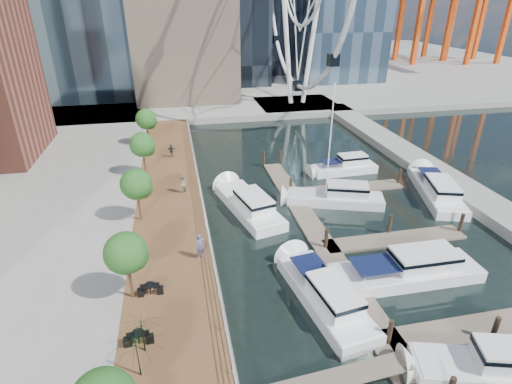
{
  "coord_description": "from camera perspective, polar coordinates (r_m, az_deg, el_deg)",
  "views": [
    {
      "loc": [
        -7.81,
        -16.91,
        17.9
      ],
      "look_at": [
        -1.57,
        13.2,
        3.0
      ],
      "focal_mm": 28.0,
      "sensor_mm": 36.0,
      "label": 1
    }
  ],
  "objects": [
    {
      "name": "pedestrian_near",
      "position": [
        29.04,
        -7.96,
        -7.68
      ],
      "size": [
        0.85,
        0.72,
        1.97
      ],
      "primitive_type": "imported",
      "rotation": [
        0.0,
        0.0,
        0.42
      ],
      "color": "#50516B",
      "rests_on": "boardwalk"
    },
    {
      "name": "yacht_foreground",
      "position": [
        30.87,
        20.38,
        -11.49
      ],
      "size": [
        11.72,
        3.23,
        2.15
      ],
      "primitive_type": null,
      "rotation": [
        0.0,
        0.0,
        1.56
      ],
      "color": "white",
      "rests_on": "ground"
    },
    {
      "name": "pedestrian_mid",
      "position": [
        38.87,
        -10.57,
        1.16
      ],
      "size": [
        1.08,
        1.16,
        1.9
      ],
      "primitive_type": "imported",
      "rotation": [
        0.0,
        0.0,
        -2.08
      ],
      "color": "gray",
      "rests_on": "boardwalk"
    },
    {
      "name": "seawall",
      "position": [
        36.39,
        -7.44,
        -2.95
      ],
      "size": [
        0.25,
        60.0,
        1.0
      ],
      "primitive_type": "cube",
      "color": "#595954",
      "rests_on": "ground"
    },
    {
      "name": "street_trees",
      "position": [
        33.97,
        -16.75,
        1.07
      ],
      "size": [
        2.6,
        42.6,
        4.6
      ],
      "color": "#3F2B1C",
      "rests_on": "ground"
    },
    {
      "name": "pedestrian_far",
      "position": [
        48.27,
        -11.97,
        5.79
      ],
      "size": [
        0.96,
        0.48,
        1.59
      ],
      "primitive_type": "imported",
      "rotation": [
        0.0,
        0.0,
        3.04
      ],
      "color": "#2F363B",
      "rests_on": "boardwalk"
    },
    {
      "name": "boardwalk",
      "position": [
        36.37,
        -12.15,
        -3.37
      ],
      "size": [
        6.0,
        60.0,
        1.0
      ],
      "primitive_type": "cube",
      "color": "brown",
      "rests_on": "ground"
    },
    {
      "name": "cafe_tables",
      "position": [
        22.41,
        -15.64,
        -22.94
      ],
      "size": [
        2.5,
        13.7,
        0.74
      ],
      "color": "black",
      "rests_on": "ground"
    },
    {
      "name": "moored_yachts",
      "position": [
        37.61,
        12.36,
        -3.23
      ],
      "size": [
        24.96,
        30.69,
        11.5
      ],
      "color": "silver",
      "rests_on": "ground"
    },
    {
      "name": "pier",
      "position": [
        74.35,
        5.82,
        12.19
      ],
      "size": [
        14.0,
        12.0,
        1.0
      ],
      "primitive_type": "cube",
      "color": "gray",
      "rests_on": "ground"
    },
    {
      "name": "floating_docks",
      "position": [
        35.71,
        16.29,
        -4.48
      ],
      "size": [
        16.0,
        34.0,
        2.6
      ],
      "color": "#6D6051",
      "rests_on": "ground"
    },
    {
      "name": "railing",
      "position": [
        35.91,
        -7.69,
        -1.53
      ],
      "size": [
        0.1,
        60.0,
        1.05
      ],
      "primitive_type": null,
      "color": "white",
      "rests_on": "boardwalk"
    },
    {
      "name": "land_far",
      "position": [
        120.43,
        -8.24,
        17.3
      ],
      "size": [
        200.0,
        114.0,
        1.0
      ],
      "primitive_type": "cube",
      "color": "gray",
      "rests_on": "ground"
    },
    {
      "name": "breakwater",
      "position": [
        49.38,
        23.59,
        2.98
      ],
      "size": [
        4.0,
        60.0,
        1.0
      ],
      "primitive_type": "cube",
      "color": "gray",
      "rests_on": "ground"
    },
    {
      "name": "ground",
      "position": [
        25.84,
        9.9,
        -18.5
      ],
      "size": [
        520.0,
        520.0,
        0.0
      ],
      "primitive_type": "plane",
      "color": "black",
      "rests_on": "ground"
    }
  ]
}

